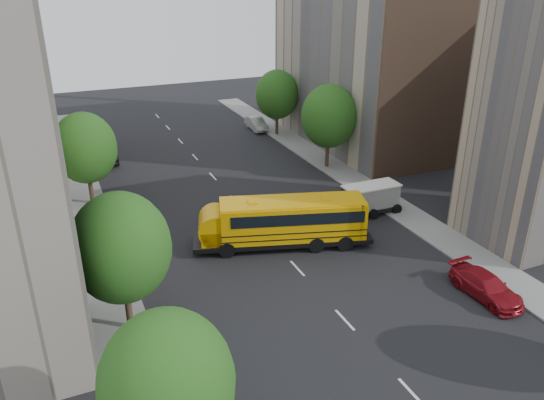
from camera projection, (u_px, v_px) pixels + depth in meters
ground at (284, 254)px, 36.09m from camera, size 120.00×120.00×0.00m
sidewalk_left at (101, 254)px, 36.06m from camera, size 3.00×80.00×0.12m
sidewalk_right at (384, 200)px, 44.46m from camera, size 3.00×80.00×0.12m
lane_markings at (235, 200)px, 44.48m from camera, size 0.15×64.00×0.01m
building_right_far at (361, 60)px, 55.82m from camera, size 10.00×22.00×18.00m
building_right_sidewall at (428, 78)px, 46.59m from camera, size 10.10×0.30×18.00m
street_tree_0 at (167, 383)px, 18.45m from camera, size 4.80×4.80×7.41m
street_tree_1 at (121, 248)px, 26.72m from camera, size 5.12×5.12×7.90m
street_tree_2 at (85, 148)px, 41.88m from camera, size 4.99×4.99×7.71m
street_tree_4 at (329, 116)px, 49.81m from camera, size 5.25×5.25×8.10m
street_tree_5 at (277, 95)px, 60.03m from camera, size 4.86×4.86×7.51m
school_bus at (281, 220)px, 36.49m from camera, size 12.61×6.26×3.49m
safari_truck at (366, 199)px, 41.48m from camera, size 5.64×2.14×2.40m
parked_car_0 at (180, 372)px, 24.64m from camera, size 1.86×4.03×1.34m
parked_car_1 at (125, 232)px, 37.58m from camera, size 1.66×4.43×1.45m
parked_car_2 at (103, 155)px, 53.06m from camera, size 2.52×5.26×1.45m
parked_car_3 at (486, 286)px, 31.21m from camera, size 2.11×4.91×1.41m
parked_car_5 at (256, 124)px, 63.54m from camera, size 1.71×4.55×1.48m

